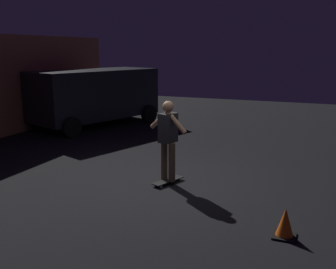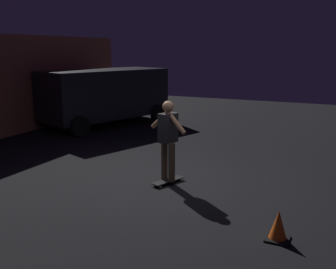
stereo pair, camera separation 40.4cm
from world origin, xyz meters
name	(u,v)px [view 2 (the right image)]	position (x,y,z in m)	size (l,w,h in m)	color
ground_plane	(169,183)	(0.00, 0.00, 0.00)	(28.00, 28.00, 0.00)	black
parked_van	(105,94)	(4.76, 4.78, 1.16)	(4.97, 3.47, 2.03)	black
skateboard_ridden	(168,181)	(-0.01, 0.02, 0.06)	(0.80, 0.47, 0.07)	black
skater	(168,135)	(-0.01, 0.02, 1.04)	(0.44, 0.95, 1.67)	brown
traffic_cone	(278,226)	(-1.53, -2.49, 0.21)	(0.34, 0.34, 0.46)	black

